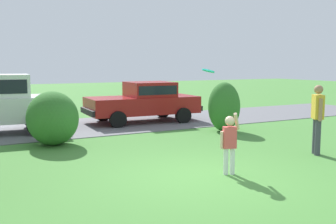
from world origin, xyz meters
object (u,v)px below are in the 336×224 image
at_px(child_thrower, 229,140).
at_px(adult_onlooker, 317,116).
at_px(parked_sedan, 145,100).
at_px(frisbee, 208,71).

xyz_separation_m(child_thrower, adult_onlooker, (3.04, 0.46, 0.27)).
distance_m(parked_sedan, frisbee, 7.03).
relative_size(parked_sedan, adult_onlooker, 2.57).
bearing_deg(adult_onlooker, parked_sedan, 101.16).
bearing_deg(adult_onlooker, frisbee, 172.17).
bearing_deg(adult_onlooker, child_thrower, -171.40).
height_order(parked_sedan, adult_onlooker, adult_onlooker).
xyz_separation_m(parked_sedan, adult_onlooker, (1.41, -7.15, 0.13)).
bearing_deg(child_thrower, frisbee, 86.89).
bearing_deg(frisbee, parked_sedan, 76.80).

